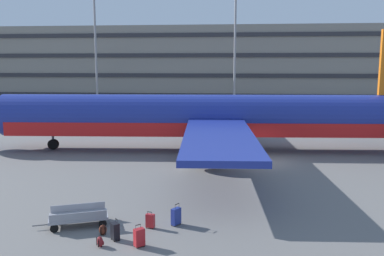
{
  "coord_description": "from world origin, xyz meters",
  "views": [
    {
      "loc": [
        -2.27,
        -30.72,
        7.32
      ],
      "look_at": [
        -4.93,
        -3.08,
        3.0
      ],
      "focal_mm": 38.69,
      "sensor_mm": 36.0,
      "label": 1
    }
  ],
  "objects_px": {
    "backpack_silver": "(100,242)",
    "baggage_cart": "(78,216)",
    "airliner": "(209,118)",
    "backpack_upright": "(103,230)",
    "suitcase_orange": "(115,231)",
    "suitcase_laid_flat": "(176,216)",
    "suitcase_purple": "(139,237)",
    "suitcase_black": "(150,221)"
  },
  "relations": [
    {
      "from": "backpack_silver",
      "to": "baggage_cart",
      "type": "bearing_deg",
      "value": 129.14
    },
    {
      "from": "airliner",
      "to": "backpack_upright",
      "type": "height_order",
      "value": "airliner"
    },
    {
      "from": "suitcase_orange",
      "to": "backpack_upright",
      "type": "height_order",
      "value": "suitcase_orange"
    },
    {
      "from": "suitcase_laid_flat",
      "to": "suitcase_purple",
      "type": "bearing_deg",
      "value": -116.22
    },
    {
      "from": "suitcase_black",
      "to": "baggage_cart",
      "type": "relative_size",
      "value": 0.24
    },
    {
      "from": "suitcase_laid_flat",
      "to": "backpack_upright",
      "type": "height_order",
      "value": "suitcase_laid_flat"
    },
    {
      "from": "suitcase_laid_flat",
      "to": "backpack_upright",
      "type": "relative_size",
      "value": 2.05
    },
    {
      "from": "suitcase_purple",
      "to": "suitcase_orange",
      "type": "relative_size",
      "value": 0.99
    },
    {
      "from": "suitcase_black",
      "to": "baggage_cart",
      "type": "xyz_separation_m",
      "value": [
        -3.34,
        0.0,
        0.07
      ]
    },
    {
      "from": "backpack_silver",
      "to": "suitcase_black",
      "type": "bearing_deg",
      "value": 51.49
    },
    {
      "from": "suitcase_purple",
      "to": "backpack_upright",
      "type": "relative_size",
      "value": 1.81
    },
    {
      "from": "backpack_silver",
      "to": "baggage_cart",
      "type": "height_order",
      "value": "baggage_cart"
    },
    {
      "from": "airliner",
      "to": "suitcase_orange",
      "type": "bearing_deg",
      "value": -98.83
    },
    {
      "from": "suitcase_orange",
      "to": "suitcase_black",
      "type": "bearing_deg",
      "value": 49.21
    },
    {
      "from": "suitcase_laid_flat",
      "to": "suitcase_orange",
      "type": "height_order",
      "value": "suitcase_laid_flat"
    },
    {
      "from": "airliner",
      "to": "suitcase_black",
      "type": "bearing_deg",
      "value": -95.54
    },
    {
      "from": "suitcase_orange",
      "to": "backpack_upright",
      "type": "xyz_separation_m",
      "value": [
        -0.68,
        0.49,
        -0.18
      ]
    },
    {
      "from": "suitcase_purple",
      "to": "backpack_silver",
      "type": "xyz_separation_m",
      "value": [
        -1.58,
        -0.14,
        -0.2
      ]
    },
    {
      "from": "suitcase_laid_flat",
      "to": "suitcase_orange",
      "type": "distance_m",
      "value": 2.98
    },
    {
      "from": "suitcase_black",
      "to": "backpack_upright",
      "type": "relative_size",
      "value": 1.57
    },
    {
      "from": "suitcase_purple",
      "to": "backpack_upright",
      "type": "bearing_deg",
      "value": 151.11
    },
    {
      "from": "suitcase_black",
      "to": "baggage_cart",
      "type": "height_order",
      "value": "baggage_cart"
    },
    {
      "from": "baggage_cart",
      "to": "airliner",
      "type": "bearing_deg",
      "value": 73.71
    },
    {
      "from": "suitcase_black",
      "to": "backpack_silver",
      "type": "bearing_deg",
      "value": -128.51
    },
    {
      "from": "suitcase_black",
      "to": "backpack_upright",
      "type": "xyz_separation_m",
      "value": [
        -1.9,
        -0.93,
        -0.13
      ]
    },
    {
      "from": "backpack_upright",
      "to": "backpack_silver",
      "type": "distance_m",
      "value": 1.17
    },
    {
      "from": "suitcase_purple",
      "to": "backpack_silver",
      "type": "height_order",
      "value": "suitcase_purple"
    },
    {
      "from": "baggage_cart",
      "to": "backpack_upright",
      "type": "bearing_deg",
      "value": -32.88
    },
    {
      "from": "airliner",
      "to": "backpack_silver",
      "type": "xyz_separation_m",
      "value": [
        -3.31,
        -19.17,
        -2.63
      ]
    },
    {
      "from": "backpack_upright",
      "to": "suitcase_orange",
      "type": "bearing_deg",
      "value": -35.45
    },
    {
      "from": "suitcase_purple",
      "to": "baggage_cart",
      "type": "bearing_deg",
      "value": 149.31
    },
    {
      "from": "airliner",
      "to": "suitcase_purple",
      "type": "height_order",
      "value": "airliner"
    },
    {
      "from": "backpack_silver",
      "to": "airliner",
      "type": "bearing_deg",
      "value": 80.21
    },
    {
      "from": "airliner",
      "to": "backpack_silver",
      "type": "bearing_deg",
      "value": -99.79
    },
    {
      "from": "suitcase_laid_flat",
      "to": "suitcase_black",
      "type": "distance_m",
      "value": 1.2
    },
    {
      "from": "airliner",
      "to": "backpack_upright",
      "type": "xyz_separation_m",
      "value": [
        -3.56,
        -18.03,
        -2.61
      ]
    },
    {
      "from": "suitcase_purple",
      "to": "backpack_silver",
      "type": "relative_size",
      "value": 1.92
    },
    {
      "from": "suitcase_black",
      "to": "suitcase_laid_flat",
      "type": "bearing_deg",
      "value": 22.17
    },
    {
      "from": "airliner",
      "to": "baggage_cart",
      "type": "relative_size",
      "value": 12.06
    },
    {
      "from": "suitcase_laid_flat",
      "to": "baggage_cart",
      "type": "height_order",
      "value": "suitcase_laid_flat"
    },
    {
      "from": "suitcase_laid_flat",
      "to": "baggage_cart",
      "type": "xyz_separation_m",
      "value": [
        -4.44,
        -0.45,
        -0.0
      ]
    },
    {
      "from": "suitcase_black",
      "to": "backpack_upright",
      "type": "bearing_deg",
      "value": -154.0
    }
  ]
}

